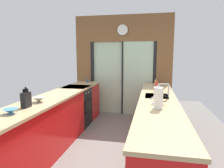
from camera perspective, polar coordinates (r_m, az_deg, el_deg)
ground_plane at (r=4.03m, az=-0.99°, el=-15.82°), size 5.04×7.60×0.02m
back_wall_unit at (r=5.45m, az=3.10°, el=7.12°), size 2.64×0.12×2.70m
left_counter_run at (r=3.74m, az=-16.59°, el=-10.27°), size 0.62×3.80×0.92m
right_counter_run at (r=3.49m, az=12.92°, el=-11.52°), size 0.62×3.80×0.92m
sink_faucet at (r=3.59m, az=15.43°, el=-1.02°), size 0.19×0.02×0.22m
oven_range at (r=4.72m, az=-10.16°, el=-6.32°), size 0.60×0.60×0.92m
mixing_bowl_near at (r=2.74m, az=-27.21°, el=-6.97°), size 0.18×0.18×0.06m
mixing_bowl_mid at (r=3.23m, az=-20.33°, el=-4.18°), size 0.20×0.20×0.08m
mixing_bowl_far at (r=5.31m, az=-7.12°, el=0.88°), size 0.14×0.14×0.06m
knife_block at (r=2.97m, az=-23.53°, el=-4.14°), size 0.09×0.14×0.29m
kettle at (r=2.96m, az=13.07°, el=-4.23°), size 0.26×0.18×0.19m
soap_bottle_near at (r=4.12m, az=12.65°, el=-0.54°), size 0.06×0.06×0.23m
soap_bottle_far at (r=4.54m, az=12.55°, el=0.16°), size 0.06×0.06×0.21m
paper_towel_roll at (r=2.72m, az=13.20°, el=-4.01°), size 0.14×0.14×0.32m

